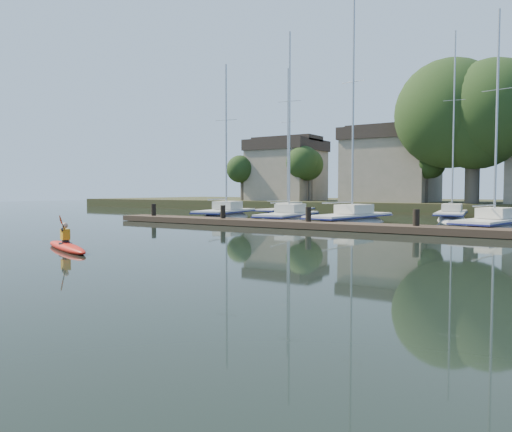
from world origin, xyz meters
The scene contains 10 objects.
ground centered at (0.00, 0.00, 0.00)m, with size 160.00×160.00×0.00m, color black.
kayak centered at (-5.71, 0.17, 0.17)m, with size 4.19×2.11×1.37m.
dock centered at (0.00, 14.00, 0.20)m, with size 34.00×2.00×1.80m.
sailboat_0 centered at (-12.64, 19.14, -0.21)m, with size 3.86×8.47×12.98m.
sailboat_1 centered at (-6.68, 18.21, -0.19)m, with size 3.30×8.78×14.02m.
sailboat_2 centered at (-2.36, 18.53, -0.19)m, with size 3.36×9.51×15.40m.
sailboat_3 centered at (5.94, 18.03, -0.19)m, with size 3.65×8.31×12.99m.
sailboat_5 centered at (-11.66, 26.75, -0.17)m, with size 2.37×8.46×13.87m.
sailboat_6 centered at (1.91, 27.47, -0.17)m, with size 3.29×9.60×14.96m.
shore centered at (1.61, 40.29, 3.23)m, with size 90.00×25.25×12.75m.
Camera 1 is at (9.81, -11.11, 2.16)m, focal length 35.00 mm.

